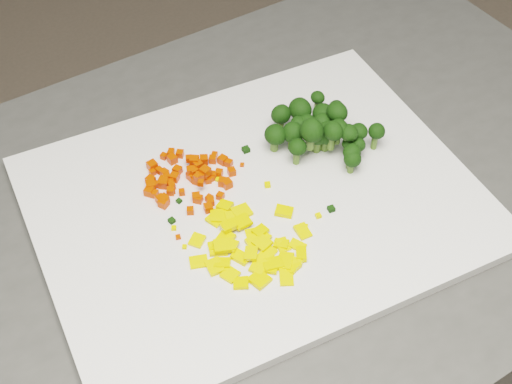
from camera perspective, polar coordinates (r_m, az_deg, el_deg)
counter_block at (r=1.23m, az=1.58°, el=-13.75°), size 0.97×0.71×0.90m
cutting_board at (r=0.83m, az=-0.00°, el=-0.77°), size 0.56×0.47×0.01m
carrot_pile at (r=0.84m, az=-5.25°, el=1.79°), size 0.11×0.11×0.03m
pepper_pile at (r=0.77m, az=-0.77°, el=-3.72°), size 0.13×0.13×0.02m
broccoli_pile at (r=0.87m, az=5.80°, el=5.16°), size 0.13×0.13×0.06m
carrot_cube_0 at (r=0.83m, az=-4.07°, el=1.65°), size 0.01×0.01×0.01m
carrot_cube_1 at (r=0.85m, az=-7.15°, el=1.22°), size 0.01×0.01×0.01m
carrot_cube_2 at (r=0.82m, az=-3.75°, el=-0.51°), size 0.01×0.01×0.01m
carrot_cube_3 at (r=0.84m, az=-7.93°, el=0.63°), size 0.01×0.01×0.01m
carrot_cube_4 at (r=0.83m, az=-4.50°, el=1.31°), size 0.01×0.01×0.01m
carrot_cube_5 at (r=0.84m, az=-4.57°, el=1.23°), size 0.01×0.01×0.01m
carrot_cube_6 at (r=0.85m, az=-1.96°, el=1.63°), size 0.01×0.01×0.01m
carrot_cube_7 at (r=0.87m, az=-3.34°, el=2.98°), size 0.01×0.01×0.01m
carrot_cube_8 at (r=0.85m, az=-6.31°, el=1.74°), size 0.01×0.01×0.01m
carrot_cube_9 at (r=0.83m, az=-5.95°, el=-0.01°), size 0.01×0.01×0.01m
carrot_cube_10 at (r=0.82m, az=-7.41°, el=-0.88°), size 0.01×0.01×0.01m
carrot_cube_11 at (r=0.84m, az=-6.92°, el=0.72°), size 0.01×0.01×0.01m
carrot_cube_12 at (r=0.86m, az=-4.13°, el=2.54°), size 0.01×0.01×0.01m
carrot_cube_13 at (r=0.82m, az=-7.40°, el=-0.60°), size 0.01×0.01×0.01m
carrot_cube_14 at (r=0.84m, az=-3.59°, el=1.12°), size 0.01×0.01×0.01m
carrot_cube_15 at (r=0.86m, az=-2.20°, el=2.33°), size 0.01×0.01×0.01m
carrot_cube_16 at (r=0.87m, az=-6.10°, el=3.06°), size 0.01×0.01×0.01m
carrot_cube_17 at (r=0.86m, az=-7.75°, el=1.73°), size 0.01×0.01×0.01m
carrot_cube_18 at (r=0.83m, az=-8.55°, el=0.04°), size 0.01×0.01×0.01m
carrot_cube_19 at (r=0.84m, az=-3.45°, el=1.35°), size 0.01×0.01×0.01m
carrot_cube_20 at (r=0.84m, az=-4.67°, el=2.17°), size 0.01×0.01×0.01m
carrot_cube_21 at (r=0.82m, az=-4.81°, el=-0.42°), size 0.01×0.01×0.01m
carrot_cube_22 at (r=0.82m, az=-4.61°, el=-0.58°), size 0.01×0.01×0.01m
carrot_cube_23 at (r=0.85m, az=-4.20°, el=2.60°), size 0.01×0.01×0.01m
carrot_cube_24 at (r=0.82m, az=-3.65°, el=-0.78°), size 0.01×0.01×0.01m
carrot_cube_25 at (r=0.85m, az=-5.17°, el=1.49°), size 0.01×0.01×0.01m
carrot_cube_26 at (r=0.83m, az=-6.80°, el=0.10°), size 0.01×0.01×0.01m
carrot_cube_27 at (r=0.83m, az=-2.32°, el=0.66°), size 0.01×0.01×0.01m
carrot_cube_28 at (r=0.88m, az=-6.86°, el=3.08°), size 0.01×0.01×0.01m
carrot_cube_29 at (r=0.84m, az=-6.53°, el=1.18°), size 0.01×0.01×0.01m
carrot_cube_30 at (r=0.86m, az=-8.30°, el=2.09°), size 0.01×0.01×0.01m
carrot_cube_31 at (r=0.84m, az=-5.00°, el=1.66°), size 0.01×0.01×0.01m
carrot_cube_32 at (r=0.84m, az=-6.74°, el=0.50°), size 0.01×0.01×0.01m
carrot_cube_33 at (r=0.82m, az=-4.42°, el=0.74°), size 0.01×0.01×0.01m
carrot_cube_34 at (r=0.86m, az=-3.49°, el=2.62°), size 0.01×0.01×0.01m
carrot_cube_35 at (r=0.83m, az=-8.12°, el=-0.15°), size 0.01×0.01×0.01m
carrot_cube_36 at (r=0.84m, az=-3.85°, el=0.97°), size 0.01×0.01×0.01m
carrot_cube_37 at (r=0.82m, az=-7.65°, el=-0.59°), size 0.01×0.01×0.01m
carrot_cube_38 at (r=0.86m, az=-5.41°, el=2.67°), size 0.01×0.01×0.01m
carrot_cube_39 at (r=0.85m, az=-4.67°, el=2.12°), size 0.01×0.01×0.01m
carrot_cube_40 at (r=0.87m, az=-7.39°, el=2.86°), size 0.01×0.01×0.01m
carrot_cube_41 at (r=0.84m, az=-7.42°, el=0.69°), size 0.01×0.01×0.01m
carrot_cube_42 at (r=0.83m, az=-4.71°, el=1.21°), size 0.01×0.01×0.01m
carrot_cube_43 at (r=0.84m, az=-5.16°, el=1.30°), size 0.01×0.01×0.01m
carrot_cube_44 at (r=0.84m, az=-4.78°, el=0.94°), size 0.01×0.01×0.01m
carrot_cube_45 at (r=0.85m, az=-4.96°, el=2.52°), size 0.01×0.01×0.01m
carrot_cube_46 at (r=0.86m, az=-2.68°, el=2.57°), size 0.01×0.01×0.01m
carrot_cube_47 at (r=0.84m, az=-8.40°, el=0.49°), size 0.01×0.01×0.01m
carrot_cube_48 at (r=0.87m, az=-6.71°, el=2.62°), size 0.01×0.01×0.01m
carrot_cube_49 at (r=0.84m, az=-2.66°, el=0.80°), size 0.01×0.01×0.01m
carrot_cube_50 at (r=0.82m, az=-2.87°, el=-0.33°), size 0.01×0.01×0.01m
carrot_cube_51 at (r=0.85m, az=-7.48°, el=0.98°), size 0.01×0.01×0.01m
carrot_cube_52 at (r=0.85m, az=-2.98°, el=1.52°), size 0.01×0.01×0.01m
carrot_cube_53 at (r=0.86m, az=-8.28°, el=1.57°), size 0.01×0.01×0.01m
carrot_cube_54 at (r=0.84m, az=-5.27°, el=1.71°), size 0.01×0.01×0.01m
carrot_cube_55 at (r=0.88m, az=-6.79°, el=3.20°), size 0.01×0.01×0.01m
carrot_cube_56 at (r=0.81m, az=-3.84°, el=-1.28°), size 0.01×0.01×0.01m
carrot_cube_57 at (r=0.83m, az=-6.85°, el=0.06°), size 0.01×0.01×0.01m
carrot_cube_58 at (r=0.85m, az=-8.44°, el=0.94°), size 0.01×0.01×0.01m
carrot_cube_59 at (r=0.85m, az=-5.19°, el=1.86°), size 0.01×0.01×0.01m
carrot_cube_60 at (r=0.81m, az=-5.28°, el=-1.50°), size 0.01×0.01×0.01m
carrot_cube_61 at (r=0.85m, az=-7.33°, el=1.52°), size 0.01×0.01×0.01m
pepper_chunk_0 at (r=0.75m, az=0.29°, el=-7.02°), size 0.02×0.02×0.01m
pepper_chunk_1 at (r=0.76m, az=1.00°, el=-5.96°), size 0.03×0.03×0.01m
pepper_chunk_2 at (r=0.78m, az=-4.73°, el=-3.88°), size 0.02×0.02×0.01m
pepper_chunk_3 at (r=0.76m, az=2.88°, el=-5.79°), size 0.02×0.02×0.01m
pepper_chunk_4 at (r=0.75m, az=-1.21°, el=-7.29°), size 0.02×0.02×0.01m
pepper_chunk_5 at (r=0.79m, az=-1.14°, el=-2.38°), size 0.02×0.02×0.01m
pepper_chunk_6 at (r=0.78m, az=2.04°, el=-4.18°), size 0.02×0.02×0.01m
pepper_chunk_7 at (r=0.77m, az=-2.02°, el=-4.31°), size 0.02×0.02×0.01m
pepper_chunk_8 at (r=0.80m, az=-1.91°, el=-2.01°), size 0.02×0.02×0.01m
pepper_chunk_9 at (r=0.76m, az=2.95°, el=-5.99°), size 0.02×0.02×0.01m
pepper_chunk_10 at (r=0.78m, az=2.15°, el=-4.26°), size 0.02×0.02×0.01m
pepper_chunk_11 at (r=0.79m, az=-2.21°, el=-2.71°), size 0.02×0.02×0.01m
pepper_chunk_12 at (r=0.78m, az=-3.02°, el=-4.57°), size 0.03×0.03×0.01m
pepper_chunk_13 at (r=0.76m, az=-0.41°, el=-4.93°), size 0.02×0.02×0.01m
pepper_chunk_14 at (r=0.76m, az=-2.71°, el=-5.73°), size 0.02×0.02×0.01m
pepper_chunk_15 at (r=0.78m, az=0.30°, el=-3.83°), size 0.03×0.03×0.01m
pepper_chunk_16 at (r=0.78m, az=-3.31°, el=-4.32°), size 0.02×0.02×0.01m
pepper_chunk_17 at (r=0.75m, az=-2.08°, el=-6.63°), size 0.02×0.02×0.01m
pepper_chunk_18 at (r=0.76m, az=0.21°, el=-5.96°), size 0.02×0.02×0.01m
pepper_chunk_19 at (r=0.80m, az=-3.32°, el=-2.25°), size 0.02×0.02×0.01m
pepper_chunk_20 at (r=0.78m, az=3.34°, el=-4.30°), size 0.02×0.02×0.01m
pepper_chunk_21 at (r=0.80m, az=-2.94°, el=-1.96°), size 0.03×0.03×0.01m
pepper_chunk_22 at (r=0.79m, az=-0.09°, el=-3.56°), size 0.03×0.03×0.01m
pepper_chunk_23 at (r=0.77m, az=3.64°, el=-4.96°), size 0.02×0.02×0.01m
pepper_chunk_24 at (r=0.76m, az=1.38°, el=-5.78°), size 0.03×0.02×0.01m
pepper_chunk_25 at (r=0.77m, az=0.91°, el=-4.96°), size 0.02×0.02×0.01m
pepper_chunk_26 at (r=0.78m, az=-2.42°, el=-3.68°), size 0.02×0.02×0.01m
pepper_chunk_27 at (r=0.78m, az=-0.15°, el=-4.10°), size 0.02×0.02×0.01m
pepper_chunk_28 at (r=0.76m, az=-3.33°, el=-5.99°), size 0.02×0.02×0.01m
pepper_chunk_29 at (r=0.81m, az=2.26°, el=-1.55°), size 0.03×0.03×0.01m
pepper_chunk_30 at (r=0.80m, az=-1.38°, el=-2.00°), size 0.02×0.02×0.00m
pepper_chunk_31 at (r=0.78m, az=0.36°, el=-3.12°), size 0.02×0.02×0.01m
pepper_chunk_32 at (r=0.77m, az=0.50°, el=-4.06°), size 0.02×0.02×0.01m
pepper_chunk_33 at (r=0.75m, az=2.45°, el=-6.81°), size 0.02×0.03×0.01m
pepper_chunk_34 at (r=0.81m, az=-1.16°, el=-1.60°), size 0.02×0.02×0.01m
pepper_chunk_35 at (r=0.77m, az=-2.59°, el=-4.32°), size 0.03×0.03×0.01m
pepper_chunk_36 at (r=0.77m, az=-1.22°, el=-5.24°), size 0.02×0.02×0.01m
pepper_chunk_37 at (r=0.77m, az=-4.61°, el=-5.59°), size 0.02×0.02×0.00m
pepper_chunk_38 at (r=0.76m, az=2.36°, el=-5.57°), size 0.03×0.03×0.01m
pepper_chunk_39 at (r=0.81m, az=-2.51°, el=-1.10°), size 0.02×0.02×0.01m
pepper_chunk_40 at (r=0.79m, az=3.76°, el=-3.16°), size 0.02×0.02×0.01m
broccoli_floret_0 at (r=0.87m, az=7.35°, el=3.53°), size 0.02×0.02×0.03m
broccoli_floret_1 at (r=0.88m, az=8.10°, el=4.32°), size 0.03×0.03×0.04m
broccoli_floret_2 at (r=0.92m, az=4.88°, el=7.05°), size 0.02×0.02×0.03m
broccoli_floret_3 at (r=0.87m, az=8.10°, el=3.37°), size 0.02×0.02×0.03m
broccoli_floret_4 at (r=0.87m, az=5.58°, el=4.34°), size 0.04×0.04×0.04m
broccoli_floret_5 at (r=0.87m, az=2.90°, el=4.39°), size 0.04×0.04×0.04m
broccoli_floret_6 at (r=0.88m, az=9.51°, el=4.35°), size 0.03×0.03×0.04m
broccoli_floret_7 at (r=0.88m, az=5.22°, el=5.05°), size 0.04×0.04×0.04m
broccoli_floret_8 at (r=0.86m, az=7.33°, el=4.42°), size 0.03×0.03×0.03m
broccoli_floret_9 at (r=0.85m, az=6.08°, el=4.37°), size 0.03×0.03×0.04m
broccoli_floret_10 at (r=0.85m, az=7.58°, el=2.77°), size 0.03×0.03×0.03m
broccoli_floret_11 at (r=0.85m, az=4.38°, el=4.51°), size 0.04×0.04×0.04m
broccoli_floret_12 at (r=0.85m, az=6.11°, el=4.47°), size 0.03×0.03×0.03m
broccoli_floret_13 at (r=0.87m, az=6.39°, el=5.93°), size 0.03×0.03×0.04m
broccoli_floret_14 at (r=0.86m, az=6.53°, el=4.76°), size 0.03×0.03×0.03m
broccoli_floret_15 at (r=0.85m, az=7.64°, el=2.33°), size 0.03×0.03×0.03m
broccoli_floret_16 at (r=0.87m, az=4.91°, el=4.25°), size 0.04×0.04×0.04m
broccoli_floret_17 at (r=0.89m, az=1.94°, el=5.86°), size 0.04×0.04×0.04m
broccoli_floret_18 at (r=0.85m, az=3.27°, el=3.19°), size 0.03×0.03×0.04m
broccoli_floret_19 at (r=0.87m, az=1.48°, el=4.26°), size 0.04×0.04×0.04m
broccoli_floret_20 at (r=0.88m, az=4.06°, el=5.16°), size 0.03×0.03×0.03m
broccoli_floret_21 at (r=0.89m, az=5.35°, el=5.79°), size 0.04×0.04×0.04m
broccoli_floret_22 at (r=0.88m, az=3.35°, el=5.03°), size 0.02×0.02×0.03m
broccoli_floret_23 at (r=0.92m, az=6.35°, el=6.49°), size 0.03×0.03×0.03m
broccoli_floret_24 at (r=0.90m, az=3.46°, el=6.19°), size 0.04×0.04×0.04m
stray_bit_0 at (r=0.82m, az=-6.18°, el=-0.72°), size 0.01×0.01×0.00m
stray_bit_1 at (r=0.90m, az=3.24°, el=4.87°), size 0.01×0.01×0.01m
stray_bit_2 at (r=0.84m, az=-3.05°, el=1.00°), size 0.01×0.01×0.00m
stray_bit_3 at (r=0.87m, az=-0.81°, el=3.42°), size 0.01×0.01×0.01m
stray_bit_4 at (r=0.83m, az=0.92°, el=0.58°), size 0.01×0.01×0.00m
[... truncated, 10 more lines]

